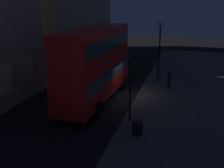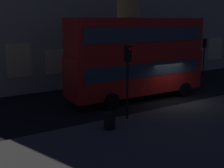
# 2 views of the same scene
# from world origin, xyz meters

# --- Properties ---
(ground_plane) EXTENTS (80.00, 80.00, 0.00)m
(ground_plane) POSITION_xyz_m (0.00, 0.00, 0.00)
(ground_plane) COLOR black
(sidewalk_slab) EXTENTS (44.00, 9.54, 0.12)m
(sidewalk_slab) POSITION_xyz_m (0.00, -5.73, 0.06)
(sidewalk_slab) COLOR #4C4944
(sidewalk_slab) RESTS_ON ground
(double_decker_bus) EXTENTS (10.13, 2.97, 5.56)m
(double_decker_bus) POSITION_xyz_m (-1.75, 1.91, 3.10)
(double_decker_bus) COLOR red
(double_decker_bus) RESTS_ON ground
(traffic_light_near_kerb) EXTENTS (0.35, 0.38, 4.01)m
(traffic_light_near_kerb) POSITION_xyz_m (-4.87, -1.44, 3.00)
(traffic_light_near_kerb) COLOR black
(traffic_light_near_kerb) RESTS_ON sidewalk_slab
(traffic_light_far_side) EXTENTS (0.37, 0.39, 3.71)m
(traffic_light_far_side) POSITION_xyz_m (8.45, 4.89, 2.68)
(traffic_light_far_side) COLOR black
(traffic_light_far_side) RESTS_ON ground
(street_lamp) EXTENTS (0.54, 0.54, 5.65)m
(street_lamp) POSITION_xyz_m (4.58, -2.10, 4.38)
(street_lamp) COLOR black
(street_lamp) RESTS_ON sidewalk_slab
(pedestrian) EXTENTS (0.34, 0.34, 1.60)m
(pedestrian) POSITION_xyz_m (2.74, -3.28, 0.94)
(pedestrian) COLOR black
(pedestrian) RESTS_ON sidewalk_slab
(litter_bin) EXTENTS (0.59, 0.59, 0.84)m
(litter_bin) POSITION_xyz_m (-6.48, -2.22, 0.54)
(litter_bin) COLOR black
(litter_bin) RESTS_ON sidewalk_slab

